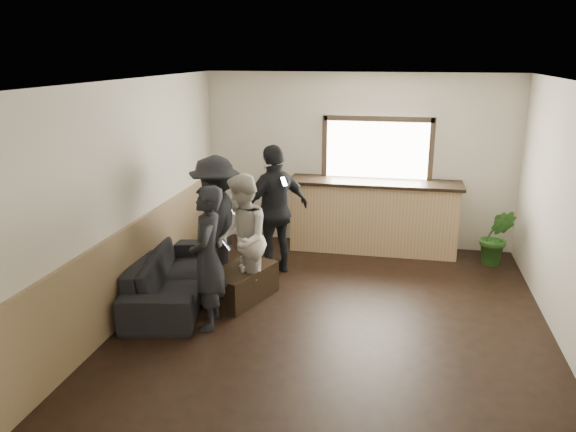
% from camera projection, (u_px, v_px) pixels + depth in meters
% --- Properties ---
extents(ground, '(5.00, 6.00, 0.01)m').
position_uv_depth(ground, '(333.00, 323.00, 6.67)').
color(ground, black).
extents(room_shell, '(5.01, 6.01, 2.80)m').
position_uv_depth(room_shell, '(272.00, 201.00, 6.40)').
color(room_shell, silver).
rests_on(room_shell, ground).
extents(bar_counter, '(2.70, 0.68, 2.13)m').
position_uv_depth(bar_counter, '(374.00, 212.00, 8.97)').
color(bar_counter, tan).
rests_on(bar_counter, ground).
extents(sofa, '(1.30, 2.32, 0.64)m').
position_uv_depth(sofa, '(171.00, 276.00, 7.25)').
color(sofa, black).
rests_on(sofa, ground).
extents(coffee_table, '(0.84, 1.09, 0.43)m').
position_uv_depth(coffee_table, '(241.00, 284.00, 7.26)').
color(coffee_table, black).
rests_on(coffee_table, ground).
extents(cup_a, '(0.17, 0.17, 0.10)m').
position_uv_depth(cup_a, '(244.00, 261.00, 7.32)').
color(cup_a, silver).
rests_on(cup_a, coffee_table).
extents(cup_b, '(0.10, 0.10, 0.09)m').
position_uv_depth(cup_b, '(243.00, 269.00, 7.07)').
color(cup_b, silver).
rests_on(cup_b, coffee_table).
extents(potted_plant, '(0.53, 0.45, 0.88)m').
position_uv_depth(potted_plant, '(497.00, 237.00, 8.37)').
color(potted_plant, '#2D6623').
rests_on(potted_plant, ground).
extents(person_a, '(0.52, 0.68, 1.69)m').
position_uv_depth(person_a, '(208.00, 258.00, 6.39)').
color(person_a, black).
rests_on(person_a, ground).
extents(person_b, '(0.83, 0.96, 1.67)m').
position_uv_depth(person_b, '(242.00, 240.00, 7.02)').
color(person_b, beige).
rests_on(person_b, ground).
extents(person_c, '(0.87, 1.27, 1.80)m').
position_uv_depth(person_c, '(216.00, 222.00, 7.52)').
color(person_c, black).
rests_on(person_c, ground).
extents(person_d, '(1.09, 1.12, 1.88)m').
position_uv_depth(person_d, '(275.00, 210.00, 7.95)').
color(person_d, black).
rests_on(person_d, ground).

